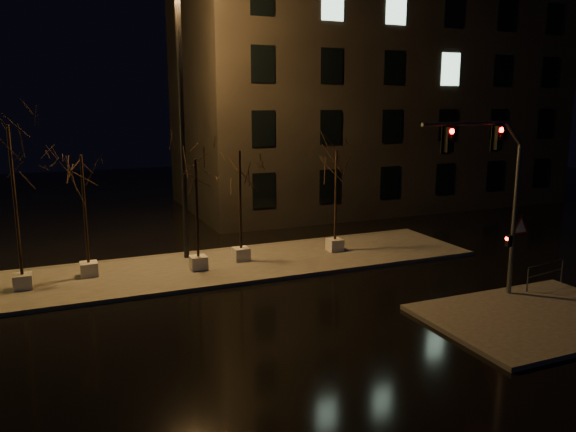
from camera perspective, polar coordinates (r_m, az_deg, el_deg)
name	(u,v)px	position (r m, az deg, el deg)	size (l,w,h in m)	color
ground	(280,316)	(18.63, -0.85, -10.14)	(90.00, 90.00, 0.00)	black
median	(226,266)	(23.96, -6.32, -5.04)	(22.00, 5.00, 0.15)	#45433E
sidewalk_corner	(536,317)	(20.01, 23.90, -9.37)	(7.00, 5.00, 0.15)	#45433E
building	(369,93)	(39.76, 8.19, 12.28)	(25.00, 12.00, 15.00)	black
tree_0	(11,163)	(22.02, -26.31, 4.88)	(1.80, 1.80, 6.11)	beige
tree_1	(83,183)	(22.80, -20.13, 3.21)	(1.80, 1.80, 4.89)	beige
tree_2	(196,184)	(22.62, -9.33, 3.21)	(1.80, 1.80, 4.63)	beige
tree_3	(240,176)	(23.71, -4.92, 4.11)	(1.80, 1.80, 4.86)	beige
tree_4	(336,173)	(25.31, 4.91, 4.38)	(1.80, 1.80, 4.74)	beige
traffic_signal_mast	(496,184)	(20.20, 20.41, 3.07)	(5.00, 0.38, 6.10)	#5B5F63
streetlight_main	(181,105)	(24.30, -10.80, 11.04)	(2.86, 0.46, 11.46)	black
guard_rail_a	(546,271)	(22.86, 24.70, -5.11)	(2.11, 0.37, 0.92)	#5B5F63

